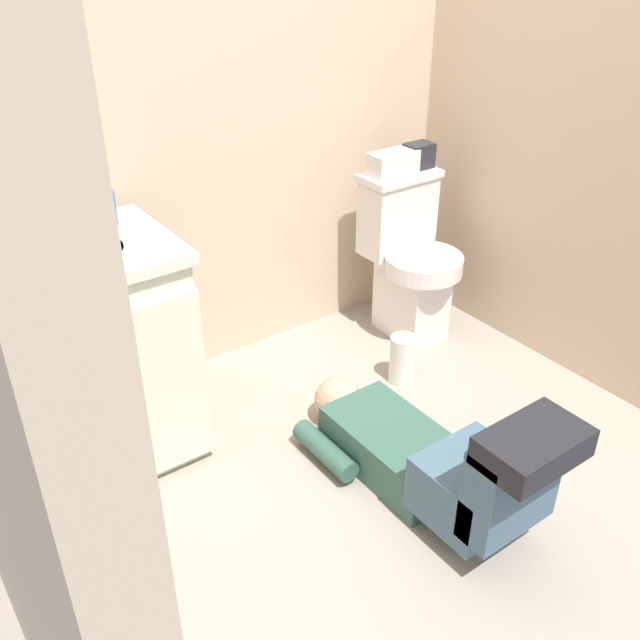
# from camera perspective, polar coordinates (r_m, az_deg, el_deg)

# --- Properties ---
(ground_plane) EXTENTS (2.74, 3.02, 0.04)m
(ground_plane) POSITION_cam_1_polar(r_m,az_deg,el_deg) (2.58, 4.41, -12.87)
(ground_plane) COLOR gray
(wall_back) EXTENTS (2.40, 0.08, 2.40)m
(wall_back) POSITION_cam_1_polar(r_m,az_deg,el_deg) (2.80, -9.16, 18.93)
(wall_back) COLOR beige
(wall_back) RESTS_ON ground_plane
(wall_right) EXTENTS (0.08, 2.02, 2.40)m
(wall_right) POSITION_cam_1_polar(r_m,az_deg,el_deg) (2.84, 24.64, 16.83)
(wall_right) COLOR beige
(wall_right) RESTS_ON ground_plane
(toilet) EXTENTS (0.36, 0.46, 0.75)m
(toilet) POSITION_cam_1_polar(r_m,az_deg,el_deg) (3.23, 7.21, 4.99)
(toilet) COLOR silver
(toilet) RESTS_ON ground_plane
(vanity_cabinet) EXTENTS (0.60, 0.53, 0.82)m
(vanity_cabinet) POSITION_cam_1_polar(r_m,az_deg,el_deg) (2.53, -17.63, -2.74)
(vanity_cabinet) COLOR silver
(vanity_cabinet) RESTS_ON ground_plane
(faucet) EXTENTS (0.02, 0.02, 0.10)m
(faucet) POSITION_cam_1_polar(r_m,az_deg,el_deg) (2.46, -20.53, 7.65)
(faucet) COLOR silver
(faucet) RESTS_ON vanity_cabinet
(person_plumber) EXTENTS (0.39, 1.06, 0.52)m
(person_plumber) POSITION_cam_1_polar(r_m,az_deg,el_deg) (2.39, 9.00, -10.99)
(person_plumber) COLOR #33594C
(person_plumber) RESTS_ON ground_plane
(tissue_box) EXTENTS (0.22, 0.11, 0.10)m
(tissue_box) POSITION_cam_1_polar(r_m,az_deg,el_deg) (3.10, 5.96, 12.60)
(tissue_box) COLOR silver
(tissue_box) RESTS_ON toilet
(toiletry_bag) EXTENTS (0.12, 0.09, 0.11)m
(toiletry_bag) POSITION_cam_1_polar(r_m,az_deg,el_deg) (3.20, 8.04, 13.12)
(toiletry_bag) COLOR #26262D
(toiletry_bag) RESTS_ON toilet
(bottle_amber) EXTENTS (0.04, 0.04, 0.16)m
(bottle_amber) POSITION_cam_1_polar(r_m,az_deg,el_deg) (2.38, -22.60, 7.23)
(bottle_amber) COLOR #C38834
(bottle_amber) RESTS_ON vanity_cabinet
(bottle_clear) EXTENTS (0.05, 0.05, 0.11)m
(bottle_clear) POSITION_cam_1_polar(r_m,az_deg,el_deg) (2.37, -20.79, 6.88)
(bottle_clear) COLOR silver
(bottle_clear) RESTS_ON vanity_cabinet
(bottle_green) EXTENTS (0.05, 0.05, 0.17)m
(bottle_green) POSITION_cam_1_polar(r_m,az_deg,el_deg) (2.41, -19.64, 8.36)
(bottle_green) COLOR #54A14B
(bottle_green) RESTS_ON vanity_cabinet
(bottle_white) EXTENTS (0.06, 0.06, 0.14)m
(bottle_white) POSITION_cam_1_polar(r_m,az_deg,el_deg) (2.43, -17.77, 8.45)
(bottle_white) COLOR white
(bottle_white) RESTS_ON vanity_cabinet
(bottle_blue) EXTENTS (0.05, 0.05, 0.12)m
(bottle_blue) POSITION_cam_1_polar(r_m,az_deg,el_deg) (2.48, -16.82, 8.78)
(bottle_blue) COLOR #3F6BB5
(bottle_blue) RESTS_ON vanity_cabinet
(paper_towel_roll) EXTENTS (0.11, 0.11, 0.21)m
(paper_towel_roll) POSITION_cam_1_polar(r_m,az_deg,el_deg) (2.97, 6.72, -3.18)
(paper_towel_roll) COLOR white
(paper_towel_roll) RESTS_ON ground_plane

